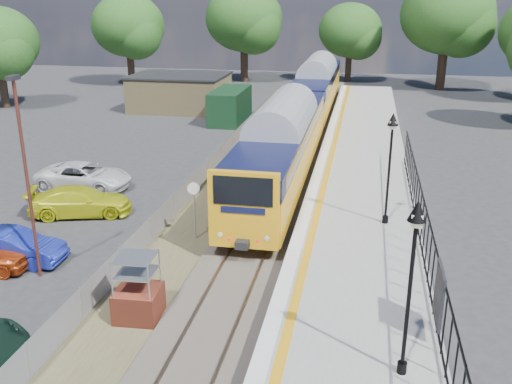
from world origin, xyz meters
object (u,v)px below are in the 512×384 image
(victorian_lamp_south, at_px, (414,249))
(train, at_px, (304,106))
(victorian_lamp_north, at_px, (391,143))
(brick_plinth, at_px, (138,289))
(car_white, at_px, (84,176))
(car_yellow, at_px, (80,201))
(car_blue, at_px, (13,247))
(speed_sign, at_px, (194,202))
(carpark_lamp, at_px, (26,168))

(victorian_lamp_south, distance_m, train, 27.87)
(victorian_lamp_north, bearing_deg, victorian_lamp_south, -88.85)
(brick_plinth, height_order, car_white, brick_plinth)
(victorian_lamp_south, xyz_separation_m, car_yellow, (-14.10, 10.53, -3.62))
(victorian_lamp_north, relative_size, brick_plinth, 2.08)
(victorian_lamp_north, bearing_deg, train, 107.08)
(victorian_lamp_north, xyz_separation_m, car_blue, (-14.07, -4.60, -3.64))
(car_blue, bearing_deg, car_white, 7.95)
(victorian_lamp_south, relative_size, speed_sign, 1.79)
(car_white, bearing_deg, victorian_lamp_north, -104.75)
(victorian_lamp_north, bearing_deg, speed_sign, -171.05)
(victorian_lamp_north, relative_size, car_white, 0.92)
(speed_sign, height_order, car_white, speed_sign)
(speed_sign, relative_size, carpark_lamp, 0.35)
(victorian_lamp_south, xyz_separation_m, car_white, (-15.74, 14.12, -3.60))
(carpark_lamp, bearing_deg, speed_sign, 41.80)
(train, relative_size, car_yellow, 8.74)
(carpark_lamp, xyz_separation_m, car_white, (-3.03, 9.55, -3.47))
(victorian_lamp_south, height_order, carpark_lamp, carpark_lamp)
(train, height_order, speed_sign, train)
(victorian_lamp_south, height_order, car_blue, victorian_lamp_south)
(victorian_lamp_south, relative_size, train, 0.11)
(victorian_lamp_south, bearing_deg, brick_plinth, 162.57)
(speed_sign, height_order, carpark_lamp, carpark_lamp)
(car_blue, xyz_separation_m, car_yellow, (0.17, 5.13, 0.02))
(carpark_lamp, relative_size, car_white, 1.47)
(victorian_lamp_north, xyz_separation_m, speed_sign, (-7.80, -1.23, -2.58))
(victorian_lamp_north, xyz_separation_m, carpark_lamp, (-12.51, -5.44, -0.14))
(victorian_lamp_north, relative_size, train, 0.11)
(speed_sign, xyz_separation_m, car_blue, (-6.27, -3.37, -1.07))
(brick_plinth, height_order, car_yellow, brick_plinth)
(carpark_lamp, xyz_separation_m, car_yellow, (-1.39, 5.97, -3.48))
(victorian_lamp_north, height_order, car_yellow, victorian_lamp_north)
(speed_sign, distance_m, car_yellow, 6.43)
(victorian_lamp_south, xyz_separation_m, speed_sign, (-8.00, 8.77, -2.58))
(brick_plinth, relative_size, car_yellow, 0.47)
(brick_plinth, relative_size, speed_sign, 0.86)
(carpark_lamp, bearing_deg, brick_plinth, -23.55)
(carpark_lamp, height_order, car_blue, carpark_lamp)
(train, bearing_deg, car_white, -127.94)
(speed_sign, bearing_deg, car_blue, -162.01)
(victorian_lamp_north, bearing_deg, car_blue, -161.91)
(victorian_lamp_north, xyz_separation_m, brick_plinth, (-7.80, -7.49, -3.24))
(victorian_lamp_south, bearing_deg, car_blue, 159.26)
(victorian_lamp_south, height_order, car_white, victorian_lamp_south)
(speed_sign, xyz_separation_m, car_yellow, (-6.10, 1.76, -1.04))
(train, height_order, carpark_lamp, carpark_lamp)
(victorian_lamp_south, distance_m, speed_sign, 12.15)
(car_blue, bearing_deg, brick_plinth, -116.38)
(car_blue, bearing_deg, victorian_lamp_south, -112.36)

